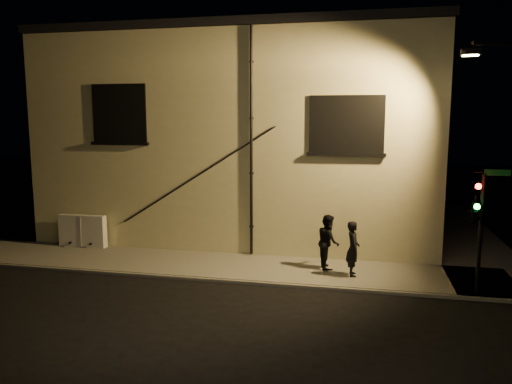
% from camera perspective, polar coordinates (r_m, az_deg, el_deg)
% --- Properties ---
extents(ground, '(90.00, 90.00, 0.00)m').
position_cam_1_polar(ground, '(15.88, 3.58, -10.72)').
color(ground, black).
extents(sidewalk, '(21.00, 16.00, 0.12)m').
position_cam_1_polar(sidewalk, '(19.93, 8.98, -6.64)').
color(sidewalk, slate).
rests_on(sidewalk, ground).
extents(building, '(16.20, 12.23, 8.80)m').
position_cam_1_polar(building, '(24.41, -0.16, 6.54)').
color(building, beige).
rests_on(building, ground).
extents(utility_cabinet, '(1.94, 0.33, 1.28)m').
position_cam_1_polar(utility_cabinet, '(21.10, -19.20, -4.21)').
color(utility_cabinet, silver).
rests_on(utility_cabinet, sidewalk).
extents(pedestrian_a, '(0.52, 0.71, 1.80)m').
position_cam_1_polar(pedestrian_a, '(16.56, 11.02, -6.37)').
color(pedestrian_a, black).
rests_on(pedestrian_a, sidewalk).
extents(pedestrian_b, '(0.89, 1.04, 1.86)m').
position_cam_1_polar(pedestrian_b, '(17.23, 8.25, -5.62)').
color(pedestrian_b, black).
rests_on(pedestrian_b, sidewalk).
extents(traffic_signal, '(1.31, 2.15, 3.64)m').
position_cam_1_polar(traffic_signal, '(15.71, 23.76, -1.93)').
color(traffic_signal, black).
rests_on(traffic_signal, sidewalk).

